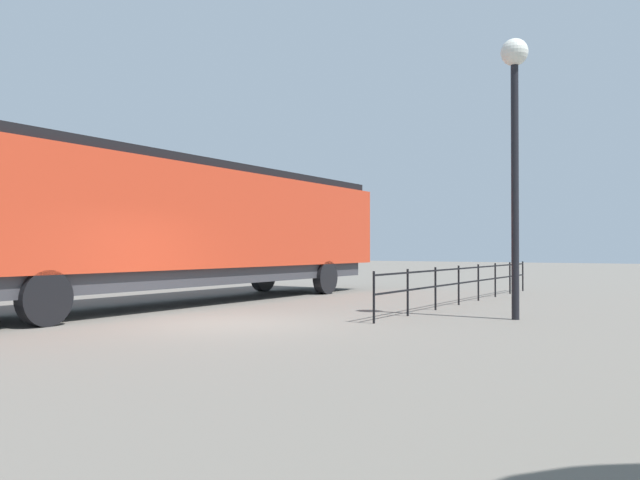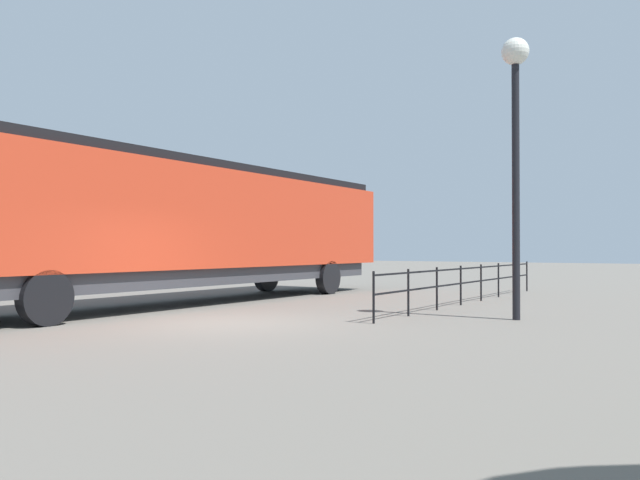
% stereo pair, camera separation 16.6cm
% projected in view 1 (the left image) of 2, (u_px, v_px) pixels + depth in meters
% --- Properties ---
extents(ground_plane, '(120.00, 120.00, 0.00)m').
position_uv_depth(ground_plane, '(226.00, 323.00, 12.77)').
color(ground_plane, '#666059').
extents(locomotive, '(2.89, 16.18, 3.86)m').
position_uv_depth(locomotive, '(198.00, 225.00, 17.73)').
color(locomotive, red).
rests_on(locomotive, ground_plane).
extents(lamp_post, '(0.58, 0.58, 6.00)m').
position_uv_depth(lamp_post, '(515.00, 110.00, 13.50)').
color(lamp_post, black).
rests_on(lamp_post, ground_plane).
extents(platform_fence, '(0.05, 11.56, 1.06)m').
position_uv_depth(platform_fence, '(469.00, 278.00, 17.62)').
color(platform_fence, black).
rests_on(platform_fence, ground_plane).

